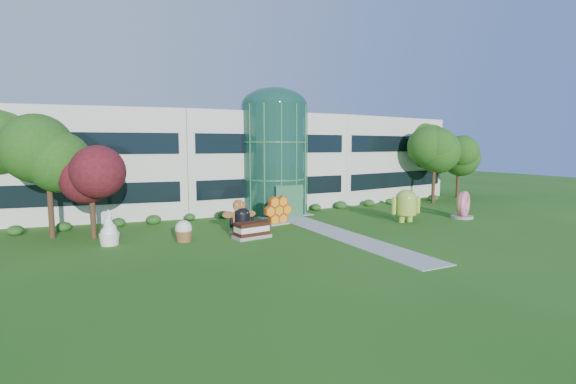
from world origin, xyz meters
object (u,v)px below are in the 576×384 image
android_black (242,218)px  donut (463,204)px  gingerbread (239,216)px  android_green (406,203)px

android_black → donut: size_ratio=0.91×
android_black → gingerbread: 0.25m
android_green → donut: 5.67m
donut → android_green: bearing=143.7°
android_green → donut: (5.60, -0.82, -0.38)m
android_black → donut: (19.01, -2.89, 0.11)m
android_green → donut: android_green is taller
android_black → donut: donut is taller
android_black → gingerbread: size_ratio=0.82×
donut → gingerbread: (-19.22, 2.89, 0.03)m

